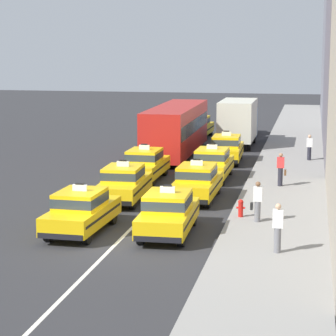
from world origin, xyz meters
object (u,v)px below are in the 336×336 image
taxi_right_nearest (168,212)px  taxi_right_third (212,163)px  pedestrian_by_storefront (278,228)px  bus_left_fourth (176,128)px  sedan_right_sixth (244,124)px  taxi_left_third (145,164)px  pedestrian_mid_block (257,202)px  pedestrian_trailing (309,147)px  taxi_right_fourth (226,148)px  taxi_left_second (124,183)px  taxi_left_fifth (198,126)px  fire_hydrant (241,207)px  box_truck_right_fifth (239,121)px  pedestrian_near_crosswalk (281,169)px  taxi_left_nearest (81,210)px  taxi_right_second (197,182)px

taxi_right_nearest → taxi_right_third: size_ratio=1.01×
taxi_right_nearest → pedestrian_by_storefront: taxi_right_nearest is taller
bus_left_fourth → sedan_right_sixth: size_ratio=2.60×
taxi_left_third → pedestrian_mid_block: 10.75m
pedestrian_trailing → taxi_right_fourth: bearing=-168.6°
bus_left_fourth → taxi_right_third: bearing=-65.9°
taxi_left_second → taxi_right_third: 7.01m
taxi_left_fifth → taxi_right_fourth: (3.55, -11.12, 0.00)m
sedan_right_sixth → fire_hydrant: bearing=-84.7°
pedestrian_mid_block → pedestrian_by_storefront: size_ratio=0.95×
taxi_left_second → box_truck_right_fifth: 19.59m
fire_hydrant → pedestrian_near_crosswalk: bearing=79.3°
taxi_right_nearest → sedan_right_sixth: size_ratio=1.07×
pedestrian_by_storefront → pedestrian_trailing: size_ratio=1.10×
pedestrian_trailing → fire_hydrant: (-2.63, -15.35, -0.39)m
taxi_left_second → box_truck_right_fifth: (3.28, 19.29, 0.90)m
taxi_left_fifth → taxi_right_third: 17.13m
taxi_right_third → pedestrian_mid_block: 9.89m
fire_hydrant → pedestrian_by_storefront: bearing=-70.3°
sedan_right_sixth → pedestrian_trailing: size_ratio=2.77×
taxi_left_nearest → pedestrian_near_crosswalk: taxi_left_nearest is taller
sedan_right_sixth → bus_left_fourth: bearing=-105.3°
taxi_left_second → taxi_right_second: 3.38m
taxi_right_third → taxi_left_third: bearing=-165.4°
taxi_left_fifth → pedestrian_mid_block: taxi_left_fifth is taller
taxi_right_fourth → taxi_left_nearest: bearing=-101.2°
taxi_right_nearest → pedestrian_by_storefront: (4.21, -2.04, 0.14)m
taxi_right_second → pedestrian_near_crosswalk: 5.03m
box_truck_right_fifth → pedestrian_trailing: (4.98, -6.42, -0.84)m
pedestrian_by_storefront → fire_hydrant: (-1.74, 4.86, -0.47)m
taxi_left_second → box_truck_right_fifth: size_ratio=0.66×
taxi_left_third → taxi_right_nearest: (3.40, -10.62, 0.00)m
taxi_left_fifth → taxi_right_second: bearing=-81.0°
taxi_right_third → pedestrian_by_storefront: (4.14, -13.56, 0.14)m
taxi_left_nearest → box_truck_right_fifth: 25.17m
taxi_left_fifth → box_truck_right_fifth: size_ratio=0.66×
taxi_right_nearest → pedestrian_by_storefront: 4.68m
sedan_right_sixth → fire_hydrant: (2.59, -28.12, -0.30)m
taxi_right_second → taxi_right_third: same height
taxi_right_third → pedestrian_by_storefront: taxi_right_third is taller
taxi_right_second → taxi_right_third: bearing=90.3°
taxi_right_fourth → sedan_right_sixth: (-0.27, 13.76, -0.03)m
taxi_left_second → fire_hydrant: (5.62, -2.47, -0.33)m
taxi_left_second → taxi_left_fifth: size_ratio=1.00×
taxi_left_nearest → taxi_left_third: (-0.07, 10.94, 0.00)m
taxi_left_second → pedestrian_trailing: (8.25, 12.88, 0.06)m
taxi_right_second → pedestrian_by_storefront: taxi_right_second is taller
taxi_right_second → taxi_left_nearest: bearing=-117.6°
pedestrian_mid_block → fire_hydrant: (-0.72, 0.68, -0.42)m
pedestrian_near_crosswalk → pedestrian_mid_block: (-0.57, -7.55, -0.02)m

